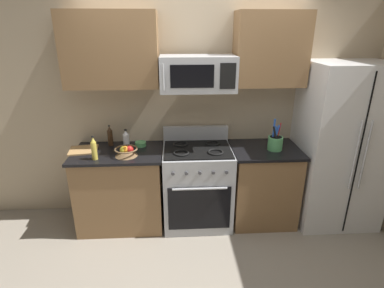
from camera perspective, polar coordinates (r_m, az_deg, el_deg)
The scene contains 16 objects.
ground_plane at distance 3.28m, azimuth 1.82°, elevation -20.46°, with size 16.00×16.00×0.00m, color gray.
wall_back at distance 3.60m, azimuth 0.61°, elevation 7.02°, with size 8.00×0.10×2.60m, color tan.
counter_left at distance 3.59m, azimuth -13.22°, elevation -8.10°, with size 0.97×0.64×0.91m.
range_oven at distance 3.53m, azimuth 0.98°, elevation -7.67°, with size 0.76×0.68×1.09m.
counter_right at distance 3.67m, azimuth 13.11°, elevation -7.38°, with size 0.75×0.64×0.91m.
refrigerator at distance 3.80m, azimuth 26.04°, elevation -0.37°, with size 0.89×0.75×1.85m.
microwave at distance 3.16m, azimuth 1.09°, elevation 13.12°, with size 0.76×0.44×0.35m.
upper_cabinets_left at distance 3.33m, azimuth -15.03°, elevation 16.69°, with size 0.96×0.34×0.75m.
upper_cabinets_right at distance 3.42m, azimuth 14.52°, elevation 16.83°, with size 0.74×0.34×0.75m.
utensil_crock at distance 3.45m, azimuth 15.37°, elevation 0.30°, with size 0.16×0.16×0.35m.
fruit_basket at distance 3.25m, azimuth -12.26°, elevation -1.33°, with size 0.24×0.24×0.11m.
cutting_board at distance 3.53m, azimuth -19.72°, elevation -1.07°, with size 0.30×0.27×0.02m, color tan.
bottle_vinegar at distance 3.47m, azimuth -12.28°, elevation 0.90°, with size 0.07×0.07×0.21m.
bottle_oil at distance 3.22m, azimuth -17.95°, elevation -0.85°, with size 0.06×0.06×0.25m.
bottle_soy at distance 3.56m, azimuth -15.14°, elevation 1.42°, with size 0.06×0.06×0.24m.
prep_bowl at distance 3.50m, azimuth -9.64°, elevation 0.04°, with size 0.13×0.13×0.05m.
Camera 1 is at (-0.24, -2.44, 2.17)m, focal length 28.37 mm.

